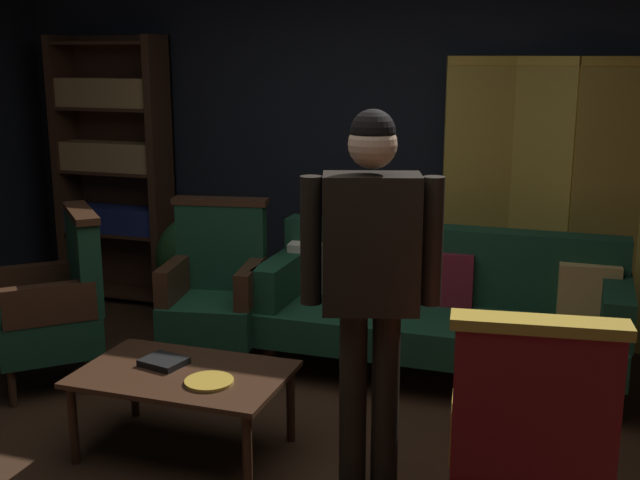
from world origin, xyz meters
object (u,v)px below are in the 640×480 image
standing_figure (371,272)px  velvet_couch (441,304)px  bookshelf (114,164)px  potted_plant (192,264)px  armchair_gilt_accent (528,445)px  coffee_table (184,381)px  armchair_wing_left (58,304)px  brass_tray (209,382)px  armchair_wing_right (216,291)px  folding_screen (572,202)px  book_black_cloth (164,362)px

standing_figure → velvet_couch: bearing=87.7°
bookshelf → potted_plant: (0.86, -0.41, -0.62)m
bookshelf → armchair_gilt_accent: bookshelf is taller
coffee_table → standing_figure: standing_figure is taller
velvet_couch → armchair_wing_left: bearing=-158.2°
brass_tray → armchair_wing_right: bearing=114.4°
standing_figure → potted_plant: 2.58m
folding_screen → armchair_wing_right: folding_screen is taller
coffee_table → book_black_cloth: size_ratio=4.90×
bookshelf → armchair_gilt_accent: size_ratio=1.97×
bookshelf → coffee_table: size_ratio=2.05×
armchair_wing_left → coffee_table: bearing=-25.5°
armchair_wing_left → book_black_cloth: bearing=-26.2°
coffee_table → brass_tray: 0.21m
folding_screen → armchair_wing_right: (-2.04, -1.03, -0.50)m
folding_screen → armchair_wing_left: folding_screen is taller
coffee_table → armchair_wing_left: armchair_wing_left is taller
standing_figure → book_black_cloth: 1.24m
velvet_couch → bookshelf: bearing=164.7°
bookshelf → armchair_gilt_accent: (3.33, -2.46, -0.59)m
folding_screen → coffee_table: 2.77m
velvet_couch → standing_figure: size_ratio=1.25×
armchair_wing_left → book_black_cloth: (0.96, -0.47, -0.05)m
armchair_gilt_accent → brass_tray: bearing=169.1°
armchair_wing_right → brass_tray: 1.26m
armchair_gilt_accent → book_black_cloth: size_ratio=5.10×
velvet_couch → book_black_cloth: 1.74m
folding_screen → book_black_cloth: size_ratio=9.31×
velvet_couch → coffee_table: size_ratio=2.12×
velvet_couch → armchair_wing_left: size_ratio=2.04×
armchair_wing_right → book_black_cloth: armchair_wing_right is taller
potted_plant → armchair_gilt_accent: bearing=-39.7°
folding_screen → velvet_couch: 1.14m
armchair_gilt_accent → brass_tray: 1.49m
folding_screen → armchair_wing_right: 2.34m
armchair_wing_left → brass_tray: size_ratio=4.52×
potted_plant → brass_tray: bearing=-60.3°
folding_screen → brass_tray: 2.71m
folding_screen → bookshelf: size_ratio=0.93×
bookshelf → book_black_cloth: size_ratio=10.05×
bookshelf → velvet_couch: size_ratio=0.97×
bookshelf → book_black_cloth: bearing=-52.8°
armchair_gilt_accent → standing_figure: 0.92m
coffee_table → standing_figure: size_ratio=0.59×
armchair_wing_right → potted_plant: bearing=128.1°
armchair_gilt_accent → armchair_wing_left: 2.87m
armchair_wing_left → potted_plant: armchair_wing_left is taller
potted_plant → book_black_cloth: 1.79m
folding_screen → armchair_gilt_accent: 2.50m
brass_tray → bookshelf: bearing=130.6°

